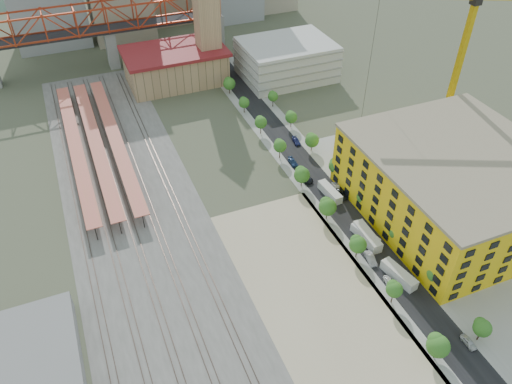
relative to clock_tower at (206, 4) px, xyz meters
name	(u,v)px	position (x,y,z in m)	size (l,w,h in m)	color
ground	(275,206)	(-8.00, -79.99, -28.70)	(400.00, 400.00, 0.00)	#474C38
ballast_strip	(131,200)	(-44.00, -62.49, -28.67)	(36.00, 165.00, 0.06)	#605E59
dirt_lot	(315,294)	(-12.00, -111.49, -28.67)	(28.00, 67.00, 0.06)	tan
street_asphalt	(303,163)	(8.00, -64.99, -28.67)	(12.00, 170.00, 0.06)	black
sidewalk_west	(286,167)	(2.50, -64.99, -28.68)	(3.00, 170.00, 0.04)	gray
sidewalk_east	(319,159)	(13.50, -64.99, -28.68)	(3.00, 170.00, 0.04)	gray
construction_pad	(456,209)	(37.00, -99.99, -28.67)	(50.00, 90.00, 0.06)	gray
rail_tracks	(125,201)	(-45.80, -62.49, -28.55)	(26.56, 160.00, 0.18)	#382B23
platform_canopies	(95,141)	(-49.00, -34.99, -24.70)	(16.00, 80.00, 4.12)	#D25A51
station_hall	(176,66)	(-13.00, 2.01, -22.03)	(38.00, 24.00, 13.10)	tan
clock_tower	(206,4)	(0.00, 0.00, 0.00)	(12.00, 12.00, 52.00)	tan
parking_garage	(286,60)	(28.00, -9.99, -21.70)	(34.00, 26.00, 14.00)	silver
truss_bridge	(106,21)	(-33.00, 25.01, -9.83)	(94.00, 9.60, 25.60)	gray
construction_building	(455,185)	(34.00, -99.99, -19.29)	(44.60, 50.60, 18.80)	yellow
warehouse	(22,379)	(-74.00, -109.99, -26.20)	(22.00, 32.00, 5.00)	gray
street_trees	(318,182)	(8.00, -74.99, -28.70)	(15.40, 124.40, 8.00)	#345F1C
distant_hills	(189,66)	(37.28, 180.01, -108.23)	(647.00, 264.00, 227.00)	#4C6B59
tower_crane	(453,43)	(51.18, -69.11, 4.21)	(46.27, 22.10, 53.32)	gold
site_trailer_a	(399,275)	(8.00, -114.77, -27.38)	(2.53, 9.62, 2.63)	silver
site_trailer_b	(367,237)	(8.00, -101.15, -27.31)	(2.67, 10.15, 2.78)	silver
site_trailer_c	(365,235)	(8.00, -100.26, -27.53)	(2.25, 8.55, 2.34)	silver
site_trailer_d	(330,192)	(8.00, -81.84, -27.44)	(2.41, 9.15, 2.50)	silver
car_0	(389,283)	(5.00, -115.55, -27.99)	(1.68, 4.17, 1.42)	white
car_1	(370,259)	(5.00, -107.49, -27.90)	(1.70, 4.86, 1.60)	gray
car_2	(306,178)	(5.00, -72.85, -27.92)	(2.56, 5.55, 1.54)	black
car_3	(293,162)	(5.00, -64.32, -28.02)	(1.91, 4.69, 1.36)	navy
car_4	(468,342)	(11.00, -135.12, -28.02)	(1.59, 3.96, 1.35)	silver
car_5	(336,188)	(11.00, -80.36, -27.95)	(1.57, 4.50, 1.48)	#AFAFB5
car_6	(341,193)	(11.00, -83.06, -27.92)	(2.59, 5.61, 1.56)	black
car_7	(296,141)	(11.00, -54.36, -28.04)	(1.83, 4.51, 1.31)	navy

